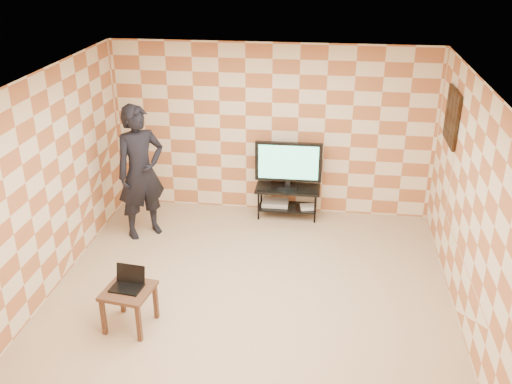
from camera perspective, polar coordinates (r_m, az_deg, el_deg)
floor at (r=7.28m, az=-0.62°, el=-10.23°), size 5.00×5.00×0.00m
wall_back at (r=8.92m, az=1.58°, el=6.19°), size 5.00×0.02×2.70m
wall_front at (r=4.50m, az=-5.26°, el=-14.03°), size 5.00×0.02×2.70m
wall_left at (r=7.36m, az=-20.34°, el=0.54°), size 0.02×5.00×2.70m
wall_right at (r=6.75m, az=20.84°, el=-1.68°), size 0.02×5.00×2.70m
ceiling at (r=6.16m, az=-0.73°, el=10.91°), size 5.00×5.00×0.02m
wall_art at (r=7.96m, az=19.01°, el=7.12°), size 0.04×0.72×0.72m
tv_stand at (r=9.02m, az=3.18°, el=-0.33°), size 1.01×0.45×0.50m
tv at (r=8.80m, az=3.26°, el=2.92°), size 1.03×0.20×0.75m
dvd_player at (r=9.14m, az=1.94°, el=-1.07°), size 0.42×0.30×0.07m
game_console at (r=9.04m, az=5.22°, el=-1.51°), size 0.26×0.21×0.05m
side_table at (r=6.69m, az=-12.62°, el=-10.09°), size 0.59×0.59×0.50m
laptop at (r=6.66m, az=-12.66°, el=-8.83°), size 0.38×0.31×0.23m
person at (r=8.40m, az=-11.45°, el=1.96°), size 0.86×0.84×2.00m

